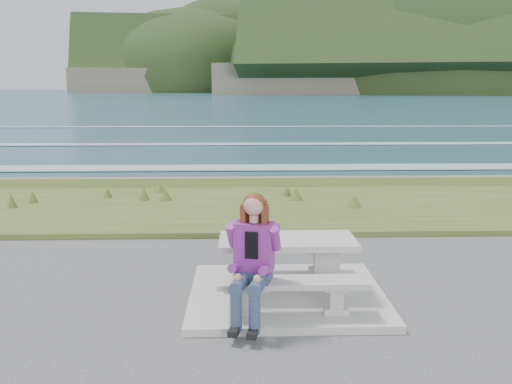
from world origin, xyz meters
TOP-DOWN VIEW (x-y plane):
  - concrete_slab at (0.00, 0.00)m, footprint 2.60×2.10m
  - picnic_table at (0.00, 0.00)m, footprint 1.80×0.75m
  - bench_landward at (0.00, -0.70)m, footprint 1.80×0.35m
  - bench_seaward at (0.00, 0.70)m, footprint 1.80×0.35m
  - grass_verge at (0.00, 5.00)m, footprint 160.00×4.50m
  - shore_drop at (0.00, 7.90)m, footprint 160.00×0.80m
  - ocean at (0.00, 25.09)m, footprint 1600.00×1600.00m
  - headland_range at (190.46, 398.46)m, footprint 729.83×363.95m
  - seated_woman at (-0.50, -0.84)m, footprint 0.61×0.85m

SIDE VIEW (x-z plane):
  - ocean at x=0.00m, z-range -1.79..-1.70m
  - grass_verge at x=0.00m, z-range -0.11..0.11m
  - shore_drop at x=0.00m, z-range -1.10..1.10m
  - concrete_slab at x=0.00m, z-range 0.00..0.10m
  - bench_landward at x=0.00m, z-range 0.22..0.67m
  - bench_seaward at x=0.00m, z-range 0.22..0.67m
  - seated_woman at x=-0.50m, z-range -0.10..1.42m
  - picnic_table at x=0.00m, z-range 0.31..1.06m
  - headland_range at x=190.46m, z-range -79.40..99.19m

